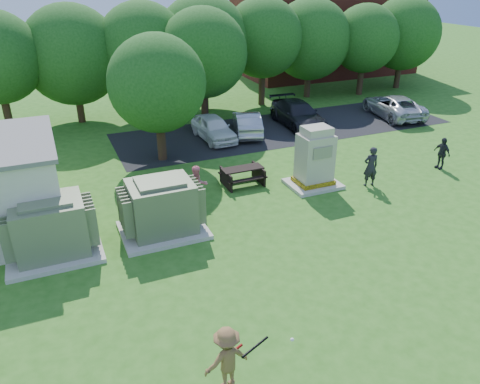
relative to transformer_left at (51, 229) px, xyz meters
name	(u,v)px	position (x,y,z in m)	size (l,w,h in m)	color
ground	(292,283)	(6.50, -4.50, -0.97)	(120.00, 120.00, 0.00)	#2D6619
brick_building	(325,26)	(24.50, 22.50, 3.03)	(15.00, 8.00, 8.00)	maroon
parking_strip	(285,128)	(13.50, 9.00, -0.96)	(20.00, 6.00, 0.01)	#232326
transformer_left	(51,229)	(0.00, 0.00, 0.00)	(3.00, 2.40, 2.07)	beige
transformer_right	(162,208)	(3.70, 0.00, 0.00)	(3.00, 2.40, 2.07)	beige
generator_cabinet	(315,161)	(10.77, 1.33, 0.20)	(2.20, 1.80, 2.68)	beige
picnic_table	(243,174)	(7.98, 2.69, -0.49)	(1.81, 1.35, 0.77)	black
batter	(227,359)	(3.27, -7.32, -0.15)	(1.06, 0.61, 1.64)	brown
person_by_generator	(371,167)	(13.01, 0.37, -0.07)	(0.65, 0.43, 1.80)	black
person_at_picnic	(198,187)	(5.52, 1.45, -0.11)	(0.84, 0.65, 1.72)	#D87281
person_walking_right	(442,153)	(17.34, 0.67, -0.21)	(0.89, 0.37, 1.52)	#27262C
car_white	(214,128)	(8.89, 8.81, -0.31)	(1.55, 3.86, 1.32)	white
car_silver_a	(247,123)	(10.97, 8.93, -0.32)	(1.38, 3.95, 1.30)	#ABABB0
car_dark	(298,114)	(14.39, 9.14, -0.25)	(2.01, 4.94, 1.43)	black
car_silver_b	(393,106)	(20.93, 8.44, -0.28)	(2.30, 4.98, 1.38)	silver
batting_equipment	(258,346)	(3.96, -7.46, 0.09)	(1.43, 0.41, 0.18)	black
tree_row	(173,49)	(8.25, 14.00, 3.18)	(41.30, 13.30, 7.30)	#47301E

